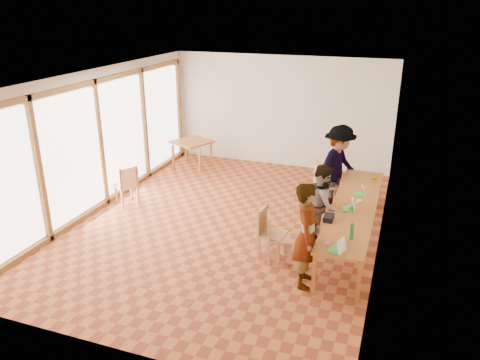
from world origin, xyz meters
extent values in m
plane|color=#AE582A|center=(0.00, 0.00, 0.00)|extent=(8.00, 8.00, 0.00)
cube|color=beige|center=(0.00, 4.00, 1.50)|extent=(6.00, 0.10, 3.00)
cube|color=beige|center=(0.00, -4.00, 1.50)|extent=(6.00, 0.10, 3.00)
cube|color=beige|center=(3.00, 0.00, 1.50)|extent=(0.10, 8.00, 3.00)
cube|color=white|center=(-2.96, 0.00, 1.50)|extent=(0.10, 8.00, 3.00)
cube|color=white|center=(0.00, 0.00, 3.02)|extent=(6.00, 8.00, 0.04)
cube|color=#AB5A26|center=(2.50, 0.07, 0.72)|extent=(0.80, 4.00, 0.05)
cube|color=#AB5A26|center=(2.16, -1.87, 0.35)|extent=(0.06, 0.06, 0.70)
cube|color=#AB5A26|center=(2.16, 2.01, 0.35)|extent=(0.06, 0.06, 0.70)
cube|color=#AB5A26|center=(2.84, -1.87, 0.35)|extent=(0.06, 0.06, 0.70)
cube|color=#AB5A26|center=(2.84, 2.01, 0.35)|extent=(0.06, 0.06, 0.70)
cube|color=#AB5A26|center=(-2.18, 2.95, 0.72)|extent=(0.90, 0.90, 0.05)
cube|color=#AB5A26|center=(-2.57, 2.56, 0.35)|extent=(0.05, 0.05, 0.70)
cube|color=#AB5A26|center=(-2.57, 3.34, 0.35)|extent=(0.05, 0.05, 0.70)
cube|color=#AB5A26|center=(-1.79, 2.56, 0.35)|extent=(0.05, 0.05, 0.70)
cube|color=#AB5A26|center=(-1.79, 3.34, 0.35)|extent=(0.05, 0.05, 0.70)
cube|color=tan|center=(1.37, -1.07, 0.42)|extent=(0.52, 0.52, 0.04)
cube|color=tan|center=(1.20, -1.13, 0.66)|extent=(0.17, 0.40, 0.43)
cube|color=tan|center=(1.24, -0.99, 0.44)|extent=(0.47, 0.47, 0.04)
cube|color=tan|center=(1.04, -0.97, 0.69)|extent=(0.08, 0.43, 0.45)
cube|color=tan|center=(1.68, 1.70, 0.47)|extent=(0.57, 0.57, 0.04)
cube|color=tan|center=(1.48, 1.64, 0.73)|extent=(0.17, 0.45, 0.48)
cube|color=tan|center=(1.75, 1.64, 0.47)|extent=(0.59, 0.59, 0.04)
cube|color=tan|center=(1.55, 1.56, 0.73)|extent=(0.21, 0.44, 0.48)
cube|color=tan|center=(-2.50, 0.16, 0.44)|extent=(0.60, 0.60, 0.04)
cube|color=tan|center=(-2.34, 0.05, 0.69)|extent=(0.28, 0.38, 0.45)
imported|color=gray|center=(1.97, -1.63, 0.87)|extent=(0.50, 0.69, 1.75)
imported|color=gray|center=(1.96, -0.16, 0.78)|extent=(0.69, 0.84, 1.57)
imported|color=gray|center=(1.96, 1.63, 0.93)|extent=(1.09, 1.37, 1.86)
cube|color=green|center=(2.45, -1.73, 0.76)|extent=(0.24, 0.29, 0.03)
cube|color=white|center=(2.53, -1.76, 0.85)|extent=(0.14, 0.24, 0.21)
cube|color=green|center=(2.42, -0.16, 0.76)|extent=(0.21, 0.27, 0.03)
cube|color=white|center=(2.51, -0.15, 0.85)|extent=(0.10, 0.24, 0.21)
cube|color=green|center=(2.54, 0.61, 0.76)|extent=(0.21, 0.25, 0.02)
cube|color=white|center=(2.61, 0.63, 0.84)|extent=(0.11, 0.21, 0.18)
imported|color=#C2C010|center=(2.73, 1.64, 0.80)|extent=(0.13, 0.13, 0.09)
cylinder|color=#1D7332|center=(2.62, -1.29, 0.89)|extent=(0.07, 0.07, 0.28)
cylinder|color=silver|center=(2.46, -0.13, 0.80)|extent=(0.07, 0.07, 0.09)
cylinder|color=white|center=(2.57, 0.21, 0.78)|extent=(0.08, 0.08, 0.06)
cube|color=#DE4A9D|center=(2.30, -1.59, 0.76)|extent=(0.05, 0.10, 0.01)
cube|color=black|center=(2.16, -0.72, 0.80)|extent=(0.16, 0.26, 0.09)
camera|label=1|loc=(3.19, -8.14, 4.31)|focal=35.00mm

